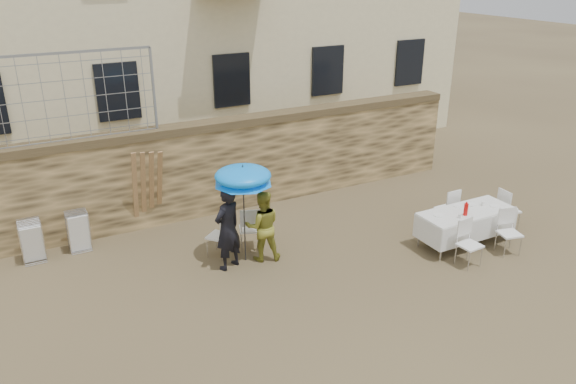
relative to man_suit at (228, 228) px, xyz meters
name	(u,v)px	position (x,y,z in m)	size (l,w,h in m)	color
ground	(326,313)	(0.89, -2.26, -0.86)	(80.00, 80.00, 0.00)	brown
stone_wall	(219,167)	(0.89, 2.74, 0.24)	(13.00, 0.50, 2.20)	olive
chain_link_fence	(76,98)	(-2.11, 2.74, 2.24)	(3.20, 0.06, 1.80)	gray
man_suit	(228,228)	(0.00, 0.00, 0.00)	(0.63, 0.41, 1.73)	black
woman_dress	(263,226)	(0.75, 0.00, -0.12)	(0.72, 0.56, 1.49)	gold
umbrella	(243,179)	(0.40, 0.10, 0.93)	(1.15, 1.15, 1.90)	#3F3F44
couple_chair_left	(218,235)	(0.00, 0.55, -0.38)	(0.48, 0.48, 0.96)	white
couple_chair_right	(250,228)	(0.70, 0.55, -0.38)	(0.48, 0.48, 0.96)	white
banquet_table	(467,213)	(4.87, -1.40, -0.13)	(2.10, 0.85, 0.78)	silver
soda_bottle	(466,210)	(4.67, -1.55, 0.04)	(0.09, 0.09, 0.26)	red
table_chair_front_left	(470,244)	(4.27, -2.15, -0.38)	(0.48, 0.48, 0.96)	white
table_chair_front_right	(510,232)	(5.37, -2.15, -0.38)	(0.48, 0.48, 0.96)	white
table_chair_back	(446,208)	(5.07, -0.60, -0.38)	(0.48, 0.48, 0.96)	white
table_chair_side	(509,209)	(6.27, -1.30, -0.38)	(0.48, 0.48, 0.96)	white
chair_stack_left	(31,237)	(-3.41, 2.27, -0.40)	(0.46, 0.55, 0.92)	white
chair_stack_right	(77,228)	(-2.51, 2.27, -0.40)	(0.46, 0.47, 0.92)	white
wood_planks	(149,190)	(-0.91, 2.34, 0.14)	(0.70, 0.20, 2.00)	#A37749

